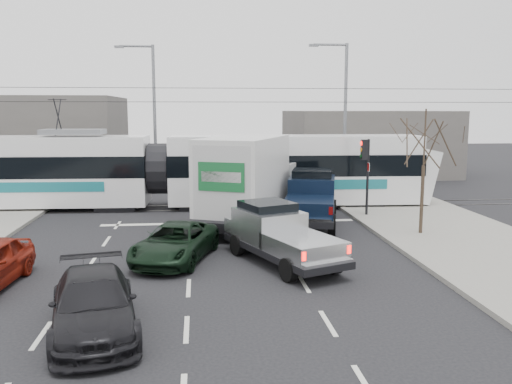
{
  "coord_description": "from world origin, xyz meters",
  "views": [
    {
      "loc": [
        -1.36,
        -18.21,
        5.13
      ],
      "look_at": [
        0.95,
        3.41,
        1.8
      ],
      "focal_mm": 38.0,
      "sensor_mm": 36.0,
      "label": 1
    }
  ],
  "objects": [
    {
      "name": "tram",
      "position": [
        -3.47,
        10.22,
        1.99
      ],
      "size": [
        27.55,
        3.92,
        5.6
      ],
      "rotation": [
        0.0,
        0.0,
        -0.04
      ],
      "color": "white",
      "rests_on": "ground"
    },
    {
      "name": "silver_pickup",
      "position": [
        1.27,
        -0.52,
        0.97
      ],
      "size": [
        3.74,
        5.67,
        1.96
      ],
      "rotation": [
        0.0,
        0.0,
        0.39
      ],
      "color": "black",
      "rests_on": "ground"
    },
    {
      "name": "green_car",
      "position": [
        -2.19,
        -0.04,
        0.63
      ],
      "size": [
        3.3,
        4.93,
        1.26
      ],
      "primitive_type": "imported",
      "rotation": [
        0.0,
        0.0,
        -0.29
      ],
      "color": "black",
      "rests_on": "ground"
    },
    {
      "name": "catenary",
      "position": [
        0.0,
        10.0,
        3.88
      ],
      "size": [
        60.0,
        0.2,
        7.0
      ],
      "color": "black",
      "rests_on": "ground"
    },
    {
      "name": "traffic_signal",
      "position": [
        6.47,
        6.5,
        2.74
      ],
      "size": [
        0.44,
        0.44,
        3.6
      ],
      "color": "black",
      "rests_on": "ground"
    },
    {
      "name": "box_truck",
      "position": [
        0.85,
        5.56,
        1.95
      ],
      "size": [
        5.62,
        8.33,
        3.95
      ],
      "rotation": [
        0.0,
        0.0,
        -0.41
      ],
      "color": "black",
      "rests_on": "ground"
    },
    {
      "name": "dark_car",
      "position": [
        -3.82,
        -5.91,
        0.67
      ],
      "size": [
        2.77,
        4.93,
        1.35
      ],
      "primitive_type": "imported",
      "rotation": [
        0.0,
        0.0,
        0.2
      ],
      "color": "black",
      "rests_on": "ground"
    },
    {
      "name": "ground",
      "position": [
        0.0,
        0.0,
        0.0
      ],
      "size": [
        120.0,
        120.0,
        0.0
      ],
      "primitive_type": "plane",
      "color": "black",
      "rests_on": "ground"
    },
    {
      "name": "navy_pickup",
      "position": [
        3.66,
        5.36,
        1.18
      ],
      "size": [
        3.44,
        6.01,
        2.39
      ],
      "rotation": [
        0.0,
        0.0,
        -0.26
      ],
      "color": "black",
      "rests_on": "ground"
    },
    {
      "name": "bare_tree",
      "position": [
        7.6,
        2.5,
        3.79
      ],
      "size": [
        2.4,
        2.4,
        5.0
      ],
      "color": "#47382B",
      "rests_on": "ground"
    },
    {
      "name": "rails",
      "position": [
        0.0,
        10.0,
        0.01
      ],
      "size": [
        60.0,
        1.6,
        0.03
      ],
      "primitive_type": "cube",
      "color": "#33302D",
      "rests_on": "ground"
    },
    {
      "name": "street_lamp_near",
      "position": [
        7.31,
        14.0,
        5.11
      ],
      "size": [
        2.38,
        0.25,
        9.0
      ],
      "color": "slate",
      "rests_on": "ground"
    },
    {
      "name": "street_lamp_far",
      "position": [
        -4.19,
        16.0,
        5.11
      ],
      "size": [
        2.38,
        0.25,
        9.0
      ],
      "color": "slate",
      "rests_on": "ground"
    },
    {
      "name": "sidewalk_right",
      "position": [
        9.0,
        0.0,
        0.07
      ],
      "size": [
        6.0,
        60.0,
        0.15
      ],
      "primitive_type": "cube",
      "color": "gray",
      "rests_on": "ground"
    },
    {
      "name": "building_left",
      "position": [
        -14.0,
        22.0,
        3.0
      ],
      "size": [
        14.0,
        10.0,
        6.0
      ],
      "primitive_type": "cube",
      "color": "#655F5B",
      "rests_on": "ground"
    },
    {
      "name": "building_right",
      "position": [
        12.0,
        24.0,
        2.5
      ],
      "size": [
        12.0,
        10.0,
        5.0
      ],
      "primitive_type": "cube",
      "color": "#655F5B",
      "rests_on": "ground"
    }
  ]
}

